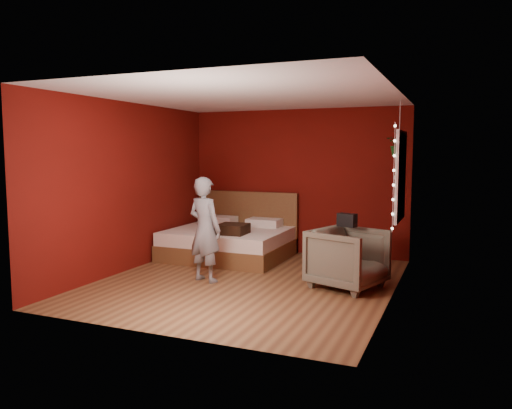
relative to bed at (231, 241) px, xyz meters
name	(u,v)px	position (x,y,z in m)	size (l,w,h in m)	color
floor	(247,281)	(0.95, -1.44, -0.29)	(4.50, 4.50, 0.00)	brown
room_walls	(247,163)	(0.95, -1.44, 1.39)	(4.04, 4.54, 2.62)	#5E0E09
window	(400,176)	(2.92, -0.54, 1.21)	(0.05, 0.97, 1.27)	white
fairy_lights	(394,178)	(2.89, -1.07, 1.21)	(0.04, 0.04, 1.45)	silver
bed	(231,241)	(0.00, 0.00, 0.00)	(2.00, 1.70, 1.10)	brown
person	(205,229)	(0.38, -1.65, 0.46)	(0.54, 0.36, 1.49)	slate
armchair	(348,258)	(2.34, -1.22, 0.12)	(0.87, 0.89, 0.81)	#5A5647
handbag	(347,220)	(2.28, -1.05, 0.62)	(0.26, 0.13, 0.18)	black
throw_pillow	(233,229)	(0.28, -0.49, 0.29)	(0.46, 0.46, 0.16)	#301D10
hanging_plant	(399,144)	(2.83, -0.06, 1.67)	(0.42, 0.40, 0.83)	silver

